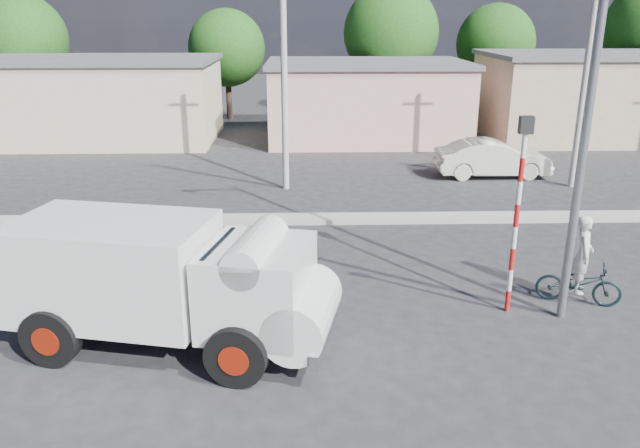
{
  "coord_description": "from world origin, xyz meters",
  "views": [
    {
      "loc": [
        -1.34,
        -11.0,
        6.31
      ],
      "look_at": [
        -0.93,
        3.86,
        1.3
      ],
      "focal_mm": 35.0,
      "sensor_mm": 36.0,
      "label": 1
    }
  ],
  "objects_px": {
    "truck": "(173,281)",
    "traffic_pole": "(518,200)",
    "bicycle": "(579,283)",
    "car_cream": "(492,158)",
    "cyclist": "(581,267)",
    "streetlight": "(583,87)"
  },
  "relations": [
    {
      "from": "traffic_pole",
      "to": "streetlight",
      "type": "bearing_deg",
      "value": -17.73
    },
    {
      "from": "car_cream",
      "to": "traffic_pole",
      "type": "relative_size",
      "value": 1.05
    },
    {
      "from": "traffic_pole",
      "to": "cyclist",
      "type": "bearing_deg",
      "value": 11.94
    },
    {
      "from": "bicycle",
      "to": "traffic_pole",
      "type": "relative_size",
      "value": 0.42
    },
    {
      "from": "traffic_pole",
      "to": "bicycle",
      "type": "bearing_deg",
      "value": 11.94
    },
    {
      "from": "cyclist",
      "to": "streetlight",
      "type": "distance_m",
      "value": 4.19
    },
    {
      "from": "truck",
      "to": "cyclist",
      "type": "distance_m",
      "value": 9.0
    },
    {
      "from": "bicycle",
      "to": "cyclist",
      "type": "bearing_deg",
      "value": 19.15
    },
    {
      "from": "car_cream",
      "to": "cyclist",
      "type": "bearing_deg",
      "value": 172.57
    },
    {
      "from": "cyclist",
      "to": "streetlight",
      "type": "xyz_separation_m",
      "value": [
        -0.79,
        -0.67,
        4.06
      ]
    },
    {
      "from": "cyclist",
      "to": "car_cream",
      "type": "relative_size",
      "value": 0.4
    },
    {
      "from": "traffic_pole",
      "to": "streetlight",
      "type": "height_order",
      "value": "streetlight"
    },
    {
      "from": "bicycle",
      "to": "traffic_pole",
      "type": "xyz_separation_m",
      "value": [
        -1.73,
        -0.37,
        2.11
      ]
    },
    {
      "from": "truck",
      "to": "traffic_pole",
      "type": "xyz_separation_m",
      "value": [
        7.08,
        1.36,
        1.17
      ]
    },
    {
      "from": "car_cream",
      "to": "streetlight",
      "type": "bearing_deg",
      "value": 169.37
    },
    {
      "from": "car_cream",
      "to": "truck",
      "type": "bearing_deg",
      "value": 142.31
    },
    {
      "from": "streetlight",
      "to": "cyclist",
      "type": "bearing_deg",
      "value": 40.1
    },
    {
      "from": "truck",
      "to": "traffic_pole",
      "type": "distance_m",
      "value": 7.31
    },
    {
      "from": "cyclist",
      "to": "traffic_pole",
      "type": "distance_m",
      "value": 2.45
    },
    {
      "from": "car_cream",
      "to": "streetlight",
      "type": "xyz_separation_m",
      "value": [
        -2.22,
        -12.44,
        4.21
      ]
    },
    {
      "from": "bicycle",
      "to": "streetlight",
      "type": "distance_m",
      "value": 4.59
    },
    {
      "from": "bicycle",
      "to": "car_cream",
      "type": "height_order",
      "value": "car_cream"
    }
  ]
}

